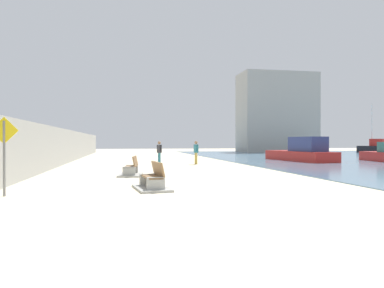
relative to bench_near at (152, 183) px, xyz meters
name	(u,v)px	position (x,y,z in m)	size (l,w,h in m)	color
ground_plane	(162,164)	(1.81, 14.43, -0.23)	(120.00, 120.00, 0.00)	beige
seawall	(57,147)	(-5.69, 14.43, 1.09)	(0.80, 64.00, 2.65)	#9E9E99
bench_near	(152,183)	(0.00, 0.00, 0.00)	(1.35, 2.22, 0.98)	#9E9E99
bench_far	(131,171)	(-0.63, 5.46, 0.00)	(1.35, 2.22, 0.98)	#9E9E99
person_walking	(159,151)	(1.63, 14.35, 0.78)	(0.35, 0.45, 1.73)	teal
person_standing	(196,151)	(4.33, 13.76, 0.80)	(0.31, 0.48, 1.75)	gold
boat_far_right	(374,147)	(35.78, 35.51, 0.60)	(3.55, 4.56, 7.35)	black
boat_nearest	(302,152)	(14.16, 16.23, 0.55)	(3.26, 8.05, 2.07)	red
pedestrian_sign	(4,147)	(-4.66, -0.83, 1.30)	(0.85, 0.08, 2.47)	slate
harbor_building	(277,113)	(23.33, 42.43, 6.09)	(12.00, 6.00, 12.64)	#9E9E99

